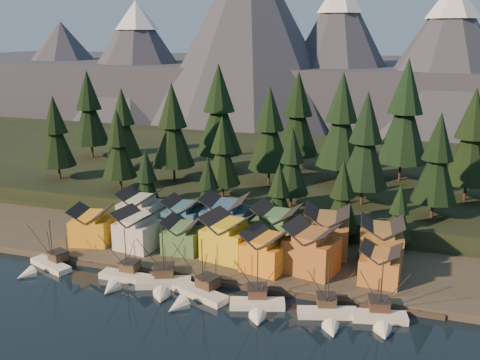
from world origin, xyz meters
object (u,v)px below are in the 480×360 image
(boat_0, at_px, (45,260))
(boat_3, at_px, (195,288))
(boat_5, at_px, (329,309))
(boat_6, at_px, (381,311))
(house_front_0, at_px, (92,224))
(house_front_1, at_px, (137,229))
(house_back_1, at_px, (184,216))
(house_back_0, at_px, (140,209))
(boat_2, at_px, (163,277))
(boat_4, at_px, (257,298))
(boat_1, at_px, (122,272))

(boat_0, xyz_separation_m, boat_3, (33.62, -2.13, 0.19))
(boat_5, bearing_deg, boat_6, -6.66)
(house_front_0, bearing_deg, boat_6, -22.54)
(boat_3, bearing_deg, boat_0, -162.49)
(house_front_1, xyz_separation_m, house_back_1, (6.43, 9.80, 0.18))
(house_back_0, bearing_deg, boat_6, -22.93)
(boat_2, distance_m, boat_4, 19.17)
(boat_2, relative_size, boat_3, 1.03)
(boat_1, height_order, house_back_1, boat_1)
(boat_2, height_order, boat_3, boat_2)
(boat_5, xyz_separation_m, house_front_1, (-43.28, 14.43, 3.92))
(boat_0, relative_size, boat_2, 0.90)
(boat_6, height_order, house_back_0, house_back_0)
(boat_0, bearing_deg, boat_4, 18.02)
(boat_5, relative_size, house_back_0, 1.20)
(boat_5, distance_m, house_front_1, 45.79)
(boat_4, xyz_separation_m, house_front_0, (-42.12, 14.76, 3.53))
(boat_2, height_order, house_front_1, boat_2)
(boat_2, bearing_deg, boat_6, -20.56)
(boat_4, distance_m, boat_5, 12.19)
(boat_0, xyz_separation_m, house_back_1, (20.67, 22.46, 4.07))
(boat_2, distance_m, boat_5, 31.25)
(boat_0, xyz_separation_m, house_front_0, (3.23, 12.33, 3.72))
(house_front_1, bearing_deg, boat_1, -66.78)
(boat_2, relative_size, house_front_0, 1.34)
(boat_0, height_order, boat_2, boat_2)
(boat_3, relative_size, house_back_0, 1.31)
(boat_5, height_order, house_back_0, house_back_0)
(boat_3, bearing_deg, house_back_1, 138.91)
(house_front_1, height_order, house_back_0, house_back_0)
(boat_3, height_order, boat_4, boat_3)
(boat_4, bearing_deg, boat_6, -10.82)
(boat_0, distance_m, house_front_0, 13.28)
(boat_0, xyz_separation_m, boat_5, (57.51, -1.76, -0.03))
(house_back_1, bearing_deg, house_front_0, -150.29)
(boat_0, xyz_separation_m, boat_6, (65.91, -0.34, 0.27))
(boat_5, relative_size, house_front_0, 1.19)
(boat_5, distance_m, house_back_1, 44.29)
(house_front_1, bearing_deg, house_back_1, 65.21)
(boat_1, height_order, boat_3, boat_3)
(boat_2, height_order, boat_4, boat_2)
(boat_0, bearing_deg, house_front_0, 96.43)
(boat_3, height_order, house_back_1, boat_3)
(boat_6, distance_m, house_front_0, 64.04)
(boat_4, bearing_deg, house_back_1, 118.11)
(boat_5, height_order, house_back_1, house_back_1)
(boat_2, relative_size, house_back_1, 1.44)
(boat_2, xyz_separation_m, house_back_0, (-16.89, 23.16, 3.98))
(boat_4, height_order, house_back_1, boat_4)
(boat_6, bearing_deg, boat_5, 178.38)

